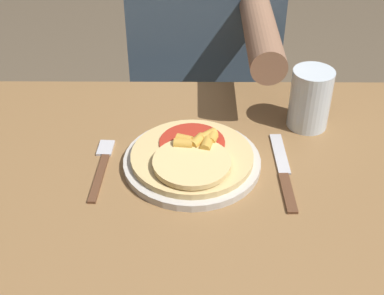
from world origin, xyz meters
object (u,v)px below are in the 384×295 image
Objects in this scene: drinking_glass at (310,99)px; person_diner at (205,61)px; plate at (192,162)px; pizza at (192,156)px; knife at (284,172)px; fork at (102,165)px; dining_table at (215,235)px.

person_diner reaches higher than drinking_glass.
pizza reaches higher than plate.
plate reaches higher than knife.
plate reaches higher than fork.
fork and knife have the same top height.
knife is 0.18m from drinking_glass.
person_diner reaches higher than dining_table.
fork is 0.15× the size of person_diner.
fork is 0.42m from drinking_glass.
knife is at bearing -113.26° from drinking_glass.
plate is 1.13× the size of knife.
dining_table is 0.32m from drinking_glass.
fork is at bearing -160.93° from drinking_glass.
drinking_glass reaches higher than pizza.
fork is at bearing -178.62° from plate.
dining_table is at bearing -47.31° from plate.
fork is 0.80× the size of knife.
person_diner is at bearing 86.62° from pizza.
pizza reaches higher than dining_table.
pizza is 1.00× the size of knife.
plate is 0.17m from knife.
fork is 1.44× the size of drinking_glass.
person_diner is (-0.13, 0.53, -0.06)m from knife.
dining_table is 0.17m from pizza.
fork is 0.33m from knife.
dining_table is 0.15m from plate.
person_diner is at bearing 103.91° from knife.
plate is at bearing 172.51° from knife.
plate reaches higher than dining_table.
dining_table is 0.18m from knife.
pizza is 1.81× the size of drinking_glass.
knife is at bearing -3.07° from fork.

